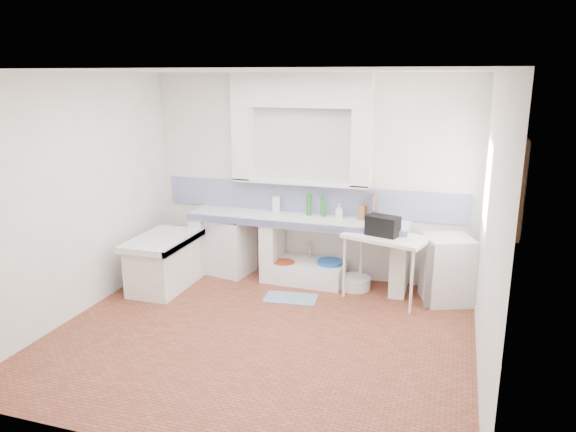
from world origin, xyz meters
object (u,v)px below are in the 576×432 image
(sink, at_px, (306,272))
(side_table, at_px, (385,267))
(fridge, at_px, (447,269))
(stove, at_px, (230,246))

(sink, relative_size, side_table, 1.05)
(fridge, bearing_deg, sink, 155.27)
(stove, distance_m, fridge, 2.99)
(side_table, xyz_separation_m, fridge, (0.75, 0.16, 0.00))
(side_table, bearing_deg, sink, -176.94)
(sink, distance_m, fridge, 1.89)
(sink, bearing_deg, fridge, -2.43)
(side_table, relative_size, fridge, 1.20)
(sink, height_order, fridge, fridge)
(stove, distance_m, side_table, 2.25)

